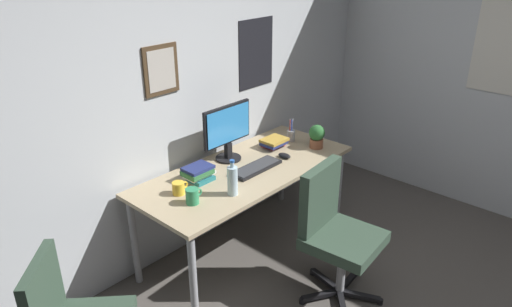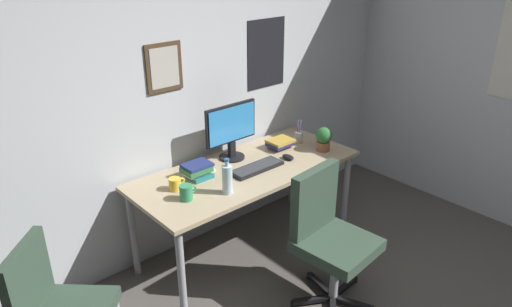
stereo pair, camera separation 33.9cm
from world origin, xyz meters
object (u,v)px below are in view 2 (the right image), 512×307
potted_plant (323,138)px  keyboard (257,168)px  coffee_mug_far (186,192)px  computer_mouse (288,157)px  book_stack_left (198,170)px  side_chair (56,307)px  monitor (231,129)px  water_bottle (227,179)px  pen_cup (299,136)px  book_stack_right (280,143)px  office_chair (328,232)px  coffee_mug_near (175,184)px

potted_plant → keyboard: bearing=171.7°
coffee_mug_far → potted_plant: bearing=-2.7°
computer_mouse → book_stack_left: book_stack_left is taller
side_chair → monitor: (1.58, 0.47, 0.46)m
water_bottle → pen_cup: 1.03m
keyboard → water_bottle: bearing=-159.9°
keyboard → computer_mouse: size_ratio=3.91×
keyboard → coffee_mug_far: size_ratio=3.46×
potted_plant → coffee_mug_far: bearing=177.3°
keyboard → water_bottle: size_ratio=1.70×
computer_mouse → book_stack_right: bearing=61.6°
office_chair → coffee_mug_near: office_chair is taller
monitor → water_bottle: size_ratio=1.82×
keyboard → book_stack_left: size_ratio=1.90×
water_bottle → book_stack_right: size_ratio=1.22×
book_stack_right → computer_mouse: bearing=-118.4°
coffee_mug_far → potted_plant: potted_plant is taller
keyboard → coffee_mug_near: 0.64m
coffee_mug_near → monitor: bearing=13.9°
coffee_mug_near → side_chair: bearing=-161.7°
water_bottle → monitor: bearing=48.4°
side_chair → coffee_mug_far: bearing=9.4°
office_chair → keyboard: size_ratio=2.21×
side_chair → monitor: bearing=16.6°
keyboard → potted_plant: bearing=-8.3°
coffee_mug_far → pen_cup: 1.26m
keyboard → office_chair: bearing=-90.4°
computer_mouse → potted_plant: potted_plant is taller
side_chair → water_bottle: bearing=2.3°
side_chair → monitor: monitor is taller
water_bottle → pen_cup: water_bottle is taller
keyboard → coffee_mug_far: coffee_mug_far is taller
keyboard → book_stack_right: (0.41, 0.17, 0.03)m
potted_plant → book_stack_left: bearing=165.2°
water_bottle → book_stack_left: 0.33m
keyboard → side_chair: bearing=-173.2°
office_chair → coffee_mug_near: (-0.62, 0.84, 0.24)m
side_chair → coffee_mug_near: side_chair is taller
water_bottle → book_stack_right: bearing=21.6°
side_chair → pen_cup: bearing=8.8°
computer_mouse → pen_cup: pen_cup is taller
pen_cup → coffee_mug_near: bearing=-179.1°
monitor → book_stack_left: bearing=-165.4°
computer_mouse → office_chair: bearing=-114.1°
book_stack_left → water_bottle: bearing=-87.5°
computer_mouse → pen_cup: bearing=30.4°
monitor → book_stack_right: (0.42, -0.11, -0.20)m
coffee_mug_near → coffee_mug_far: bearing=-96.7°
keyboard → pen_cup: size_ratio=2.15×
side_chair → computer_mouse: bearing=4.9°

